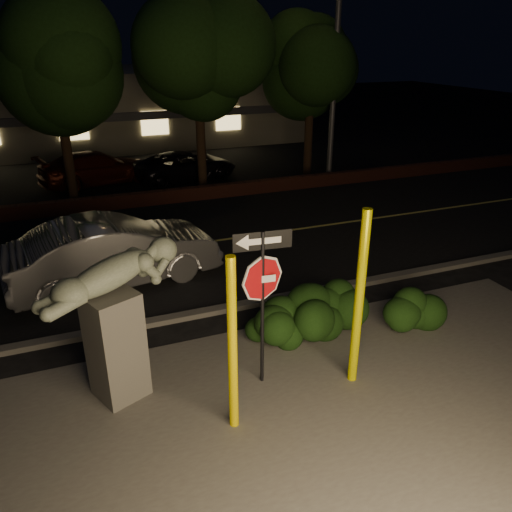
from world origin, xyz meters
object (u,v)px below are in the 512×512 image
(yellow_pole_left, at_px, (232,347))
(streetlight, at_px, (333,3))
(sculpture, at_px, (114,312))
(yellow_pole_right, at_px, (359,301))
(parked_car_darkred, at_px, (97,168))
(signpost, at_px, (263,279))
(parked_car_dark, at_px, (186,166))
(silver_sedan, at_px, (114,252))

(yellow_pole_left, distance_m, streetlight, 16.01)
(sculpture, bearing_deg, yellow_pole_right, -39.42)
(parked_car_darkred, bearing_deg, yellow_pole_right, 176.42)
(yellow_pole_left, relative_size, streetlight, 0.26)
(yellow_pole_left, xyz_separation_m, yellow_pole_right, (2.35, 0.32, 0.15))
(yellow_pole_right, distance_m, streetlight, 14.59)
(parked_car_darkred, bearing_deg, sculpture, 161.75)
(signpost, distance_m, parked_car_dark, 14.29)
(streetlight, distance_m, parked_car_dark, 8.58)
(signpost, bearing_deg, sculpture, 172.10)
(yellow_pole_left, height_order, signpost, yellow_pole_left)
(sculpture, bearing_deg, silver_sedan, 61.30)
(signpost, relative_size, sculpture, 1.10)
(yellow_pole_left, xyz_separation_m, sculpture, (-1.52, 1.45, 0.14))
(parked_car_dark, bearing_deg, yellow_pole_right, 166.66)
(yellow_pole_right, distance_m, silver_sedan, 6.53)
(yellow_pole_left, bearing_deg, parked_car_dark, 78.86)
(yellow_pole_left, distance_m, parked_car_darkred, 15.59)
(sculpture, relative_size, silver_sedan, 0.51)
(parked_car_dark, bearing_deg, yellow_pole_left, 157.83)
(yellow_pole_left, height_order, sculpture, yellow_pole_left)
(yellow_pole_left, relative_size, parked_car_dark, 0.67)
(yellow_pole_left, relative_size, yellow_pole_right, 0.91)
(yellow_pole_left, relative_size, signpost, 1.02)
(parked_car_darkred, bearing_deg, yellow_pole_left, 167.67)
(parked_car_dark, bearing_deg, sculpture, 150.66)
(sculpture, height_order, silver_sedan, sculpture)
(parked_car_dark, bearing_deg, silver_sedan, 145.04)
(yellow_pole_right, bearing_deg, streetlight, 63.87)
(parked_car_darkred, xyz_separation_m, parked_car_dark, (3.62, -0.62, -0.07))
(silver_sedan, relative_size, parked_car_darkred, 1.09)
(silver_sedan, bearing_deg, signpost, -167.72)
(streetlight, bearing_deg, silver_sedan, -144.08)
(yellow_pole_left, xyz_separation_m, parked_car_darkred, (-0.68, 15.55, -0.79))
(streetlight, relative_size, parked_car_darkred, 2.45)
(silver_sedan, xyz_separation_m, parked_car_darkred, (0.43, 9.74, -0.16))
(signpost, relative_size, parked_car_darkred, 0.61)
(silver_sedan, distance_m, parked_car_darkred, 9.75)
(streetlight, relative_size, parked_car_dark, 2.62)
(yellow_pole_right, xyz_separation_m, parked_car_darkred, (-3.03, 15.23, -0.94))
(signpost, height_order, parked_car_dark, signpost)
(sculpture, height_order, parked_car_darkred, sculpture)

